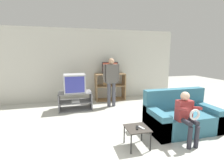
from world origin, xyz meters
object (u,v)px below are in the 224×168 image
remote_control_white (141,128)px  couch (181,117)px  tv_stand (75,101)px  media_shelf (110,87)px  person_standing_adult (111,78)px  snack_table (137,130)px  person_seated_child (187,114)px  television_main (75,83)px  television_flat (110,68)px  remote_control_black (137,128)px

remote_control_white → couch: (1.19, 0.47, -0.10)m
tv_stand → couch: size_ratio=0.65×
media_shelf → person_standing_adult: (-0.15, -0.76, 0.44)m
snack_table → person_seated_child: 1.01m
television_main → couch: size_ratio=0.41×
snack_table → person_seated_child: person_seated_child is taller
television_main → media_shelf: television_main is taller
tv_stand → person_seated_child: (1.99, -2.53, 0.32)m
television_main → television_flat: bearing=30.5°
remote_control_white → person_standing_adult: person_standing_adult is taller
television_flat → television_main: bearing=-149.5°
snack_table → person_standing_adult: 2.52m
snack_table → couch: bearing=18.9°
snack_table → person_standing_adult: person_standing_adult is taller
television_main → remote_control_black: bearing=-67.8°
television_main → remote_control_white: size_ratio=4.41×
tv_stand → television_flat: (1.31, 0.76, 0.93)m
tv_stand → couch: (2.27, -2.03, 0.03)m
television_flat → person_seated_child: 3.42m
remote_control_black → person_seated_child: (0.99, -0.05, 0.19)m
snack_table → person_seated_child: size_ratio=0.42×
tv_stand → person_standing_adult: size_ratio=0.63×
remote_control_black → person_standing_adult: 2.53m
remote_control_white → person_standing_adult: (0.08, 2.49, 0.56)m
snack_table → couch: size_ratio=0.27×
media_shelf → person_standing_adult: person_standing_adult is taller
remote_control_black → remote_control_white: bearing=5.3°
remote_control_white → tv_stand: bearing=92.8°
tv_stand → person_standing_adult: bearing=-0.8°
couch → person_seated_child: person_seated_child is taller
television_main → remote_control_black: 2.71m
tv_stand → couch: 3.04m
media_shelf → person_seated_child: (0.69, -3.27, 0.07)m
television_main → person_seated_child: bearing=-51.7°
television_flat → couch: bearing=-71.1°
media_shelf → remote_control_black: bearing=-95.2°
television_main → couch: (2.27, -2.02, -0.53)m
television_main → media_shelf: size_ratio=0.58×
tv_stand → snack_table: 2.66m
tv_stand → remote_control_black: 2.68m
television_flat → remote_control_black: television_flat is taller
snack_table → tv_stand: bearing=112.5°
remote_control_white → media_shelf: bearing=65.6°
media_shelf → person_standing_adult: bearing=-100.8°
remote_control_white → person_seated_child: person_seated_child is taller
television_main → couch: television_main is taller
media_shelf → couch: 2.94m
media_shelf → couch: size_ratio=0.72×
media_shelf → remote_control_black: (-0.29, -3.22, -0.12)m
snack_table → remote_control_black: remote_control_black is taller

